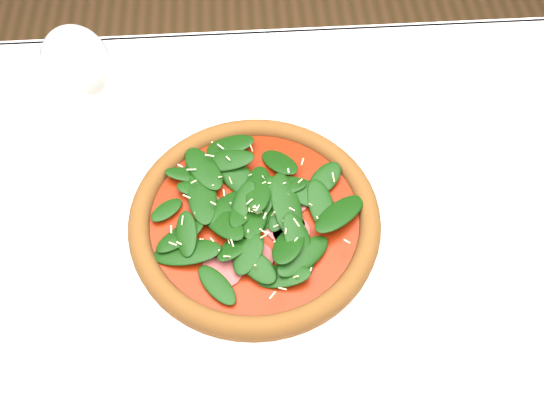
{
  "coord_description": "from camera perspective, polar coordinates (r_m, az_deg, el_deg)",
  "views": [
    {
      "loc": [
        -0.01,
        -0.32,
        1.39
      ],
      "look_at": [
        0.01,
        0.07,
        0.77
      ],
      "focal_mm": 40.0,
      "sensor_mm": 36.0,
      "label": 1
    }
  ],
  "objects": [
    {
      "name": "dining_table",
      "position": [
        0.8,
        -0.46,
        -9.04
      ],
      "size": [
        1.21,
        0.81,
        0.75
      ],
      "color": "white",
      "rests_on": "ground"
    },
    {
      "name": "plate",
      "position": [
        0.73,
        -1.61,
        -2.04
      ],
      "size": [
        0.35,
        0.35,
        0.01
      ],
      "color": "white",
      "rests_on": "dining_table"
    },
    {
      "name": "pizza",
      "position": [
        0.71,
        -1.65,
        -1.23
      ],
      "size": [
        0.36,
        0.36,
        0.04
      ],
      "rotation": [
        0.0,
        0.0,
        0.22
      ],
      "color": "brown",
      "rests_on": "plate"
    },
    {
      "name": "wine_glass",
      "position": [
        0.74,
        -17.74,
        11.94
      ],
      "size": [
        0.08,
        0.08,
        0.19
      ],
      "color": "silver",
      "rests_on": "dining_table"
    }
  ]
}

